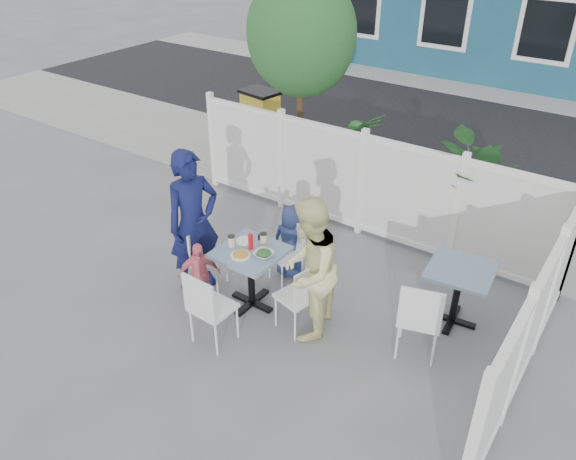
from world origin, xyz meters
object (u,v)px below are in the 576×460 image
Objects in this scene: main_table at (251,263)px; toddler at (199,275)px; utility_cabinet at (261,124)px; chair_right at (302,293)px; man at (194,222)px; chair_back at (290,248)px; chair_left at (204,254)px; spare_table at (459,281)px; woman at (309,270)px; chair_near at (207,305)px; boy at (291,241)px.

toddler is at bearing -145.53° from main_table.
utility_cabinet is 4.85m from main_table.
chair_right is 0.49× the size of man.
chair_back is at bearing 82.35° from main_table.
toddler is (0.21, -0.32, -0.05)m from chair_left.
utility_cabinet is 5.78m from spare_table.
main_table is 0.89m from woman.
chair_left is 0.91× the size of chair_right.
chair_near is (2.89, -4.79, -0.03)m from utility_cabinet.
boy is (-2.19, -0.30, -0.08)m from spare_table.
main_table reaches higher than spare_table.
main_table is 2.49m from spare_table.
chair_right is 0.54× the size of woman.
boy reaches higher than spare_table.
chair_right is 1.17m from boy.
chair_left is 1.17m from boy.
toddler is (-2.75, -1.50, -0.15)m from spare_table.
man is at bearing 33.57° from boy.
chair_left is 1.14m from chair_back.
chair_left is 0.96× the size of toddler.
toddler is (-1.32, -0.31, -0.10)m from chair_right.
chair_left is 0.83× the size of boy.
spare_table is (2.22, 1.13, -0.02)m from main_table.
chair_left is 0.47m from man.
chair_left is at bearing -52.97° from utility_cabinet.
utility_cabinet reaches higher than chair_near.
woman is (0.86, -0.02, 0.25)m from main_table.
chair_right is at bearing -140.30° from spare_table.
man is at bearing -54.19° from utility_cabinet.
chair_right is at bearing 155.83° from chair_back.
utility_cabinet reaches higher than chair_left.
spare_table is at bearing 44.18° from chair_near.
man reaches higher than toddler.
utility_cabinet is at bearing 150.97° from spare_table.
chair_right is at bearing 70.34° from chair_left.
boy is at bearing -151.13° from woman.
chair_near is 1.69m from boy.
spare_table is at bearing 115.03° from woman.
woman is at bearing -34.12° from toddler.
man reaches higher than chair_back.
spare_table is at bearing -19.41° from toddler.
chair_near is 0.56× the size of woman.
man reaches higher than utility_cabinet.
chair_right is at bearing -34.74° from toddler.
boy is at bearing 92.55° from chair_near.
woman is (1.60, 0.02, 0.38)m from chair_left.
chair_left is at bearing -104.34° from woman.
man reaches higher than chair_near.
chair_near is at bearing -86.24° from main_table.
chair_near is at bearing 77.89° from boy.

